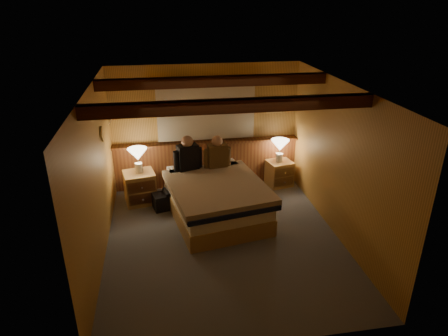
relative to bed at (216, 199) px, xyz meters
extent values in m
plane|color=#545A63|center=(0.01, -0.73, -0.34)|extent=(4.20, 4.20, 0.00)
plane|color=#CF884D|center=(0.01, -0.73, 2.06)|extent=(4.20, 4.20, 0.00)
plane|color=#C39346|center=(0.01, 1.37, 0.86)|extent=(3.60, 0.00, 3.60)
plane|color=#C39346|center=(-1.79, -0.73, 0.86)|extent=(0.00, 4.20, 4.20)
plane|color=#C39346|center=(1.81, -0.73, 0.86)|extent=(0.00, 4.20, 4.20)
plane|color=#C39346|center=(0.01, -2.83, 0.86)|extent=(3.60, 0.00, 3.60)
cube|color=brown|center=(0.01, 1.31, 0.11)|extent=(3.60, 0.12, 0.90)
cube|color=brown|center=(0.01, 1.25, 0.58)|extent=(3.60, 0.22, 0.04)
cylinder|color=#4B2512|center=(0.01, 1.29, 1.71)|extent=(2.10, 0.05, 0.05)
sphere|color=#4B2512|center=(-1.04, 1.29, 1.71)|extent=(0.08, 0.08, 0.08)
sphere|color=#4B2512|center=(1.06, 1.29, 1.71)|extent=(0.08, 0.08, 0.08)
cube|color=beige|center=(0.01, 1.30, 1.16)|extent=(1.85, 0.08, 1.05)
cube|color=#4B2512|center=(0.01, -1.33, 1.97)|extent=(3.60, 0.15, 0.16)
cube|color=#4B2512|center=(0.01, 0.17, 1.97)|extent=(3.60, 0.15, 0.16)
cylinder|color=white|center=(-1.73, 0.87, 1.41)|extent=(0.03, 0.55, 0.03)
torus|color=white|center=(-1.70, 0.72, 1.29)|extent=(0.01, 0.21, 0.21)
torus|color=white|center=(-1.70, 0.95, 1.29)|extent=(0.01, 0.21, 0.21)
cube|color=tan|center=(1.36, 1.35, 1.21)|extent=(0.30, 0.03, 0.25)
cube|color=#EDE6C3|center=(1.36, 1.34, 1.21)|extent=(0.24, 0.01, 0.19)
cube|color=#A98748|center=(0.00, 0.02, -0.20)|extent=(1.73, 2.11, 0.28)
cube|color=white|center=(0.00, 0.02, 0.05)|extent=(1.68, 2.06, 0.23)
cube|color=black|center=(0.04, -0.22, 0.20)|extent=(1.72, 1.75, 0.08)
cube|color=tan|center=(0.02, -0.09, 0.26)|extent=(1.79, 1.94, 0.11)
cube|color=white|center=(-0.49, 0.68, 0.24)|extent=(0.62, 0.42, 0.15)
cube|color=white|center=(0.22, 0.81, 0.24)|extent=(0.62, 0.42, 0.15)
cube|color=#A98748|center=(-1.30, 0.75, -0.05)|extent=(0.62, 0.58, 0.59)
cube|color=brown|center=(-1.25, 0.53, 0.07)|extent=(0.48, 0.11, 0.21)
cube|color=brown|center=(-1.25, 0.53, -0.17)|extent=(0.48, 0.11, 0.21)
cylinder|color=white|center=(-1.25, 0.53, 0.07)|extent=(0.04, 0.04, 0.03)
cylinder|color=white|center=(-1.25, 0.53, -0.17)|extent=(0.04, 0.04, 0.03)
cube|color=#A98748|center=(1.44, 1.04, -0.09)|extent=(0.54, 0.50, 0.51)
cube|color=brown|center=(1.48, 0.85, 0.01)|extent=(0.41, 0.11, 0.18)
cube|color=brown|center=(1.48, 0.85, -0.19)|extent=(0.41, 0.11, 0.18)
cylinder|color=white|center=(1.48, 0.85, 0.01)|extent=(0.04, 0.04, 0.03)
cylinder|color=white|center=(1.48, 0.85, -0.19)|extent=(0.04, 0.04, 0.03)
cylinder|color=white|center=(-1.29, 0.78, 0.34)|extent=(0.14, 0.14, 0.17)
cylinder|color=white|center=(-1.29, 0.78, 0.45)|extent=(0.02, 0.02, 0.10)
cone|color=#F5E3BF|center=(-1.29, 0.78, 0.60)|extent=(0.35, 0.35, 0.21)
cylinder|color=white|center=(1.42, 1.02, 0.25)|extent=(0.14, 0.14, 0.18)
cylinder|color=white|center=(1.42, 1.02, 0.37)|extent=(0.02, 0.02, 0.10)
cone|color=#F5E3BF|center=(1.42, 1.02, 0.52)|extent=(0.35, 0.35, 0.22)
cube|color=black|center=(-0.41, 0.63, 0.53)|extent=(0.41, 0.30, 0.48)
cylinder|color=black|center=(-0.61, 0.57, 0.49)|extent=(0.12, 0.12, 0.38)
cylinder|color=black|center=(-0.20, 0.69, 0.49)|extent=(0.12, 0.12, 0.38)
sphere|color=tan|center=(-0.41, 0.63, 0.84)|extent=(0.21, 0.21, 0.21)
cube|color=brown|center=(0.13, 0.65, 0.52)|extent=(0.37, 0.24, 0.45)
cylinder|color=brown|center=(-0.07, 0.63, 0.48)|extent=(0.11, 0.11, 0.36)
cylinder|color=brown|center=(0.32, 0.68, 0.48)|extent=(0.11, 0.11, 0.36)
sphere|color=tan|center=(0.13, 0.65, 0.80)|extent=(0.20, 0.20, 0.20)
cube|color=black|center=(-0.83, 0.45, -0.20)|extent=(0.54, 0.40, 0.29)
cylinder|color=black|center=(-0.83, 0.45, -0.04)|extent=(0.14, 0.30, 0.08)
camera|label=1|loc=(-0.85, -5.98, 3.20)|focal=32.00mm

